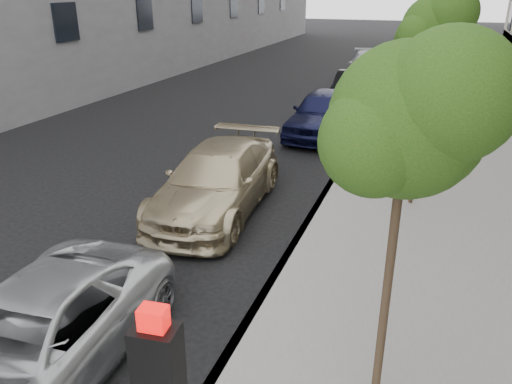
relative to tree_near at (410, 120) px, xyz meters
The scene contains 10 objects.
sidewalk 22.81m from the tree_near, 87.27° to the left, with size 6.40×72.00×0.14m, color gray.
curb 22.88m from the tree_near, 95.21° to the left, with size 0.15×72.00×0.14m, color #9E9B93.
tree_near is the anchor object (origin of this frame).
tree_mid 6.51m from the tree_near, 90.00° to the left, with size 1.63×1.43×4.73m.
tree_far 13.02m from the tree_near, 90.00° to the left, with size 1.73×1.53×5.08m.
minivan 5.34m from the tree_near, 167.76° to the right, with size 2.14×4.64×1.29m, color silver.
suv 7.12m from the tree_near, 131.05° to the left, with size 2.05×5.03×1.46m, color #C8B68E.
sedan_blue 12.69m from the tree_near, 105.62° to the left, with size 1.87×4.65×1.59m, color black.
sedan_black 18.26m from the tree_near, 100.70° to the left, with size 1.41×4.03×1.33m, color black.
sedan_rear 23.45m from the tree_near, 98.22° to the left, with size 2.21×5.45×1.58m, color #A0A2A7.
Camera 1 is at (3.41, -3.34, 4.84)m, focal length 35.00 mm.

